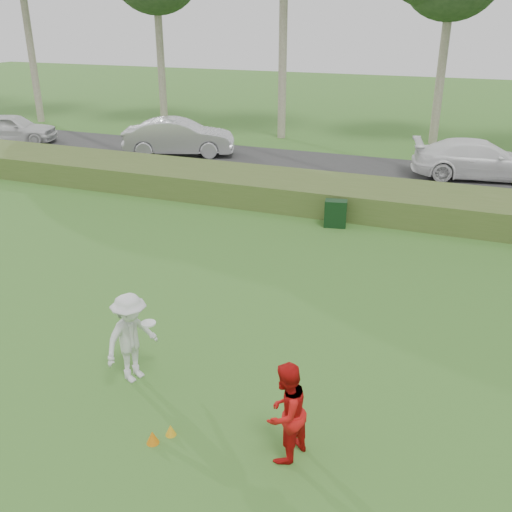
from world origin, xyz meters
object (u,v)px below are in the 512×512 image
at_px(car_left, 12,128).
at_px(car_mid, 179,137).
at_px(utility_cabinet, 336,213).
at_px(player_white, 131,338).
at_px(player_red, 285,413).
at_px(cone_orange, 152,437).
at_px(car_right, 479,159).
at_px(cone_yellow, 171,430).

relative_size(car_left, car_mid, 0.85).
bearing_deg(utility_cabinet, car_left, 151.01).
bearing_deg(car_left, utility_cabinet, -128.38).
relative_size(player_white, car_mid, 0.34).
height_order(player_red, utility_cabinet, player_red).
bearing_deg(player_white, player_red, -87.89).
xyz_separation_m(cone_orange, car_right, (4.27, 18.75, 0.73)).
bearing_deg(car_right, utility_cabinet, 140.88).
bearing_deg(player_red, utility_cabinet, -152.98).
relative_size(cone_yellow, utility_cabinet, 0.23).
distance_m(player_white, utility_cabinet, 9.71).
distance_m(cone_yellow, utility_cabinet, 10.74).
bearing_deg(cone_yellow, player_white, 141.15).
bearing_deg(car_right, car_mid, 82.16).
relative_size(player_red, car_right, 0.31).
height_order(cone_orange, car_mid, car_mid).
bearing_deg(cone_yellow, car_mid, 118.16).
bearing_deg(player_white, utility_cabinet, 9.00).
height_order(cone_orange, car_right, car_right).
relative_size(player_red, car_left, 0.38).
bearing_deg(player_white, car_left, 65.64).
xyz_separation_m(player_white, car_left, (-17.55, 15.76, -0.07)).
bearing_deg(cone_yellow, cone_orange, -122.42).
bearing_deg(player_red, car_mid, -130.03).
distance_m(player_white, cone_yellow, 1.99).
bearing_deg(car_left, player_white, -152.30).
distance_m(car_left, car_right, 23.13).
distance_m(cone_yellow, car_left, 25.42).
distance_m(cone_orange, car_mid, 20.19).
height_order(cone_yellow, car_right, car_right).
bearing_deg(car_mid, utility_cabinet, -147.19).
bearing_deg(cone_yellow, car_right, 77.49).
bearing_deg(cone_orange, cone_yellow, 57.58).
height_order(car_mid, car_right, car_mid).
xyz_separation_m(cone_orange, utility_cabinet, (0.20, 11.01, 0.32)).
distance_m(player_white, car_mid, 18.34).
xyz_separation_m(car_left, car_right, (23.07, 1.57, 0.02)).
bearing_deg(utility_cabinet, cone_yellow, -101.12).
distance_m(utility_cabinet, car_right, 8.76).
bearing_deg(car_right, car_left, 82.53).
height_order(cone_yellow, utility_cabinet, utility_cabinet).
distance_m(player_white, player_red, 3.44).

